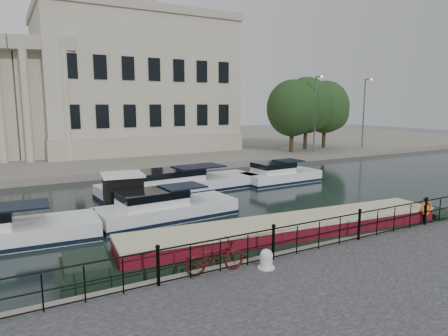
# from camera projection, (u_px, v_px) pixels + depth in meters

# --- Properties ---
(ground_plane) EXTENTS (160.00, 160.00, 0.00)m
(ground_plane) POSITION_uv_depth(u_px,v_px,m) (238.00, 253.00, 15.30)
(ground_plane) COLOR black
(ground_plane) RESTS_ON ground
(far_bank) EXTENTS (120.00, 42.00, 0.55)m
(far_bank) POSITION_uv_depth(u_px,v_px,m) (74.00, 149.00, 48.90)
(far_bank) COLOR #6B665B
(far_bank) RESTS_ON ground_plane
(railing) EXTENTS (24.14, 0.14, 1.22)m
(railing) POSITION_uv_depth(u_px,v_px,m) (273.00, 241.00, 13.17)
(railing) COLOR black
(railing) RESTS_ON near_quay
(civic_building) EXTENTS (53.55, 31.84, 16.85)m
(civic_building) POSITION_uv_depth(u_px,v_px,m) (67.00, 92.00, 43.65)
(civic_building) COLOR #ADA38C
(civic_building) RESTS_ON far_bank
(lamp_posts) EXTENTS (8.24, 1.55, 8.07)m
(lamp_posts) POSITION_uv_depth(u_px,v_px,m) (341.00, 112.00, 44.90)
(lamp_posts) COLOR #59595B
(lamp_posts) RESTS_ON far_bank
(bicycle) EXTENTS (1.95, 0.82, 1.00)m
(bicycle) POSITION_uv_depth(u_px,v_px,m) (215.00, 257.00, 12.15)
(bicycle) COLOR #410D0B
(bicycle) RESTS_ON near_quay
(mooring_bollard) EXTENTS (0.55, 0.55, 0.62)m
(mooring_bollard) POSITION_uv_depth(u_px,v_px,m) (266.00, 259.00, 12.52)
(mooring_bollard) COLOR silver
(mooring_bollard) RESTS_ON near_quay
(life_ring_post) EXTENTS (0.67, 0.19, 1.09)m
(life_ring_post) POSITION_uv_depth(u_px,v_px,m) (426.00, 208.00, 17.15)
(life_ring_post) COLOR black
(life_ring_post) RESTS_ON near_quay
(narrowboat) EXTENTS (16.98, 3.74, 1.61)m
(narrowboat) POSITION_uv_depth(u_px,v_px,m) (290.00, 240.00, 15.73)
(narrowboat) COLOR black
(narrowboat) RESTS_ON ground_plane
(harbour_hut) EXTENTS (3.10, 2.69, 2.17)m
(harbour_hut) POSITION_uv_depth(u_px,v_px,m) (123.00, 195.00, 20.81)
(harbour_hut) COLOR #6B665B
(harbour_hut) RESTS_ON ground_plane
(cabin_cruisers) EXTENTS (25.78, 9.18, 1.99)m
(cabin_cruisers) POSITION_uv_depth(u_px,v_px,m) (163.00, 198.00, 22.70)
(cabin_cruisers) COLOR white
(cabin_cruisers) RESTS_ON ground_plane
(trees) EXTENTS (11.83, 7.34, 8.21)m
(trees) POSITION_uv_depth(u_px,v_px,m) (310.00, 109.00, 45.14)
(trees) COLOR black
(trees) RESTS_ON far_bank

